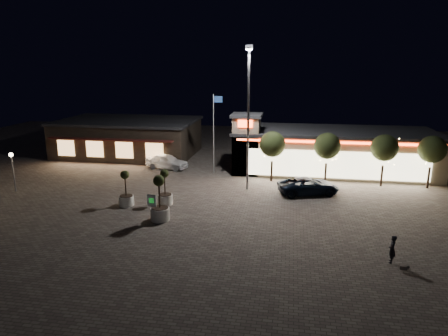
% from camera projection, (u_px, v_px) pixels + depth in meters
% --- Properties ---
extents(ground, '(90.00, 90.00, 0.00)m').
position_uv_depth(ground, '(207.00, 221.00, 28.36)').
color(ground, '#695F55').
rests_on(ground, ground).
extents(retail_building, '(20.40, 8.40, 6.10)m').
position_uv_depth(retail_building, '(328.00, 150.00, 41.38)').
color(retail_building, tan).
rests_on(retail_building, ground).
extents(restaurant_building, '(16.40, 11.00, 4.30)m').
position_uv_depth(restaurant_building, '(129.00, 137.00, 49.12)').
color(restaurant_building, '#382D23').
rests_on(restaurant_building, ground).
extents(floodlight_pole, '(0.60, 0.40, 12.38)m').
position_uv_depth(floodlight_pole, '(248.00, 110.00, 33.91)').
color(floodlight_pole, gray).
rests_on(floodlight_pole, ground).
extents(flagpole, '(0.95, 0.10, 8.00)m').
position_uv_depth(flagpole, '(214.00, 127.00, 39.88)').
color(flagpole, white).
rests_on(flagpole, ground).
extents(lamp_post_west, '(0.36, 0.36, 3.48)m').
position_uv_depth(lamp_post_west, '(12.00, 164.00, 34.44)').
color(lamp_post_west, gray).
rests_on(lamp_post_west, ground).
extents(string_tree_a, '(2.42, 2.42, 4.79)m').
position_uv_depth(string_tree_a, '(272.00, 144.00, 37.33)').
color(string_tree_a, '#332319').
rests_on(string_tree_a, ground).
extents(string_tree_b, '(2.42, 2.42, 4.79)m').
position_uv_depth(string_tree_b, '(327.00, 146.00, 36.53)').
color(string_tree_b, '#332319').
rests_on(string_tree_b, ground).
extents(string_tree_c, '(2.42, 2.42, 4.79)m').
position_uv_depth(string_tree_c, '(385.00, 148.00, 35.73)').
color(string_tree_c, '#332319').
rests_on(string_tree_c, ground).
extents(string_tree_d, '(2.42, 2.42, 4.79)m').
position_uv_depth(string_tree_d, '(432.00, 149.00, 35.09)').
color(string_tree_d, '#332319').
rests_on(string_tree_d, ground).
extents(pickup_truck, '(5.68, 3.85, 1.44)m').
position_uv_depth(pickup_truck, '(308.00, 186.00, 34.21)').
color(pickup_truck, black).
rests_on(pickup_truck, ground).
extents(white_sedan, '(4.93, 2.89, 1.57)m').
position_uv_depth(white_sedan, '(167.00, 161.00, 42.59)').
color(white_sedan, white).
rests_on(white_sedan, ground).
extents(pedestrian, '(0.53, 0.67, 1.61)m').
position_uv_depth(pedestrian, '(392.00, 249.00, 22.29)').
color(pedestrian, black).
rests_on(pedestrian, ground).
extents(dog, '(0.50, 0.22, 0.27)m').
position_uv_depth(dog, '(405.00, 268.00, 21.37)').
color(dog, '#59514C').
rests_on(dog, ground).
extents(planter_left, '(1.16, 1.16, 2.86)m').
position_uv_depth(planter_left, '(126.00, 195.00, 31.34)').
color(planter_left, white).
rests_on(planter_left, ground).
extents(planter_mid, '(1.36, 1.36, 3.33)m').
position_uv_depth(planter_mid, '(160.00, 206.00, 28.38)').
color(planter_mid, white).
rests_on(planter_mid, ground).
extents(planter_right, '(1.18, 1.18, 2.89)m').
position_uv_depth(planter_right, '(165.00, 193.00, 31.63)').
color(planter_right, white).
rests_on(planter_right, ground).
extents(valet_sign, '(0.67, 0.14, 2.02)m').
position_uv_depth(valet_sign, '(152.00, 203.00, 27.95)').
color(valet_sign, gray).
rests_on(valet_sign, ground).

